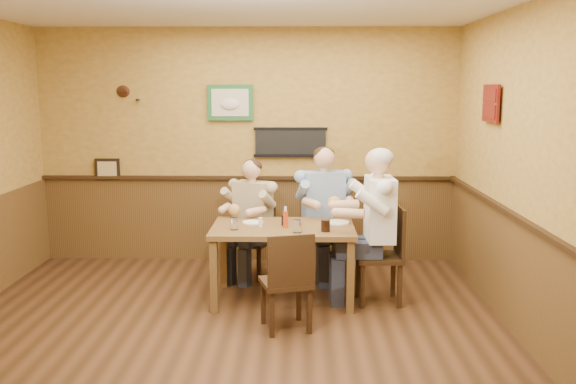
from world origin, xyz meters
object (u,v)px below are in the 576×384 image
cola_tumbler (326,226)px  chair_back_left (253,240)px  dining_table (283,235)px  diner_tan_shirt (253,225)px  salt_shaker (261,222)px  chair_back_right (323,236)px  diner_white_elder (379,234)px  diner_blue_polo (323,219)px  hot_sauce_bottle (285,218)px  water_glass_mid (297,226)px  chair_right_end (379,255)px  water_glass_left (234,224)px  chair_near_side (286,280)px  pepper_shaker (283,221)px

cola_tumbler → chair_back_left: bearing=127.6°
dining_table → chair_back_left: (-0.35, 0.77, -0.24)m
cola_tumbler → diner_tan_shirt: bearing=127.6°
dining_table → salt_shaker: bearing=-169.3°
chair_back_right → salt_shaker: size_ratio=9.77×
dining_table → diner_white_elder: size_ratio=1.02×
chair_back_left → chair_back_right: chair_back_right is taller
chair_back_left → salt_shaker: salt_shaker is taller
dining_table → diner_blue_polo: size_ratio=1.07×
dining_table → hot_sauce_bottle: size_ratio=7.51×
chair_back_right → salt_shaker: 1.10m
water_glass_mid → salt_shaker: bearing=146.8°
hot_sauce_bottle → salt_shaker: 0.25m
diner_tan_shirt → water_glass_mid: (0.50, -1.04, 0.22)m
cola_tumbler → chair_right_end: bearing=16.9°
chair_back_left → water_glass_mid: bearing=-39.8°
water_glass_left → cola_tumbler: cola_tumbler is taller
chair_near_side → dining_table: bearing=-102.6°
diner_blue_polo → salt_shaker: diner_blue_polo is taller
cola_tumbler → diner_white_elder: bearing=16.9°
diner_tan_shirt → hot_sauce_bottle: size_ratio=6.37×
chair_right_end → diner_blue_polo: (-0.52, 0.85, 0.18)m
chair_right_end → pepper_shaker: chair_right_end is taller
cola_tumbler → salt_shaker: bearing=163.6°
hot_sauce_bottle → chair_right_end: bearing=-0.3°
chair_back_right → chair_right_end: (0.52, -0.85, 0.02)m
chair_back_right → chair_right_end: bearing=-71.4°
pepper_shaker → diner_white_elder: bearing=-6.1°
diner_white_elder → chair_near_side: bearing=-52.9°
dining_table → cola_tumbler: 0.49m
diner_blue_polo → water_glass_mid: bearing=-117.5°
dining_table → diner_tan_shirt: 0.85m
chair_near_side → diner_blue_polo: bearing=-119.4°
chair_back_right → hot_sauce_bottle: bearing=-127.9°
chair_right_end → salt_shaker: 1.20m
diner_tan_shirt → water_glass_left: 0.96m
chair_back_right → diner_tan_shirt: diner_tan_shirt is taller
diner_blue_polo → dining_table: bearing=-131.1°
chair_back_right → hot_sauce_bottle: (-0.40, -0.85, 0.38)m
chair_near_side → chair_back_right: bearing=-119.4°
water_glass_mid → diner_blue_polo: bearing=75.1°
cola_tumbler → chair_near_side: bearing=-122.9°
chair_near_side → diner_white_elder: diner_white_elder is taller
diner_tan_shirt → dining_table: bearing=-40.4°
chair_right_end → chair_back_right: bearing=-150.6°
dining_table → chair_right_end: 0.96m
chair_back_left → cola_tumbler: 1.31m
chair_back_right → water_glass_mid: size_ratio=7.44×
water_glass_mid → pepper_shaker: 0.34m
chair_back_right → water_glass_left: size_ratio=8.55×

